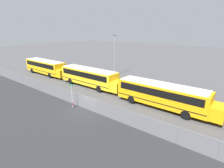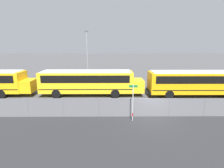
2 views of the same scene
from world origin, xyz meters
name	(u,v)px [view 2 (image 2 of 2)]	position (x,y,z in m)	size (l,w,h in m)	color
ground_plane	(151,116)	(0.00, 0.00, 0.00)	(200.00, 200.00, 0.00)	#4C4C4F
road_strip	(176,160)	(0.00, -6.00, 0.00)	(99.48, 12.00, 0.01)	#2B2B2D
fence	(152,107)	(0.00, 0.00, 0.86)	(65.55, 0.07, 1.69)	#9EA0A5
school_bus_1	(89,81)	(-6.33, 6.63, 1.86)	(12.75, 2.63, 3.10)	yellow
school_bus_2	(198,81)	(6.98, 6.14, 1.86)	(12.75, 2.63, 3.10)	#EDA80F
street_sign	(133,102)	(-1.81, -0.86, 1.66)	(0.70, 0.09, 3.15)	#B7B7BC
light_pole	(87,54)	(-7.60, 15.20, 4.58)	(0.60, 0.24, 8.39)	gray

